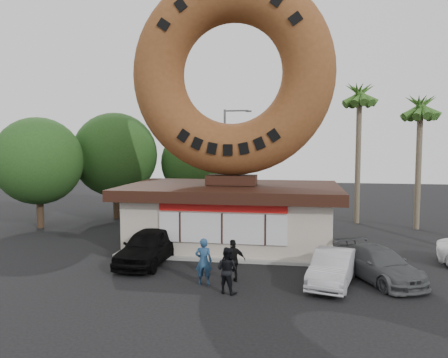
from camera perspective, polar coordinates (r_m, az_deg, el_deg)
ground at (r=17.89m, az=-1.86°, el=-13.15°), size 90.00×90.00×0.00m
donut_shop at (r=23.23m, az=1.00°, el=-4.50°), size 11.20×7.20×3.80m
giant_donut at (r=23.22m, az=1.04°, el=13.61°), size 10.56×2.69×10.56m
tree_west at (r=32.36m, az=-14.02°, el=3.09°), size 6.00×6.00×7.65m
tree_mid at (r=32.57m, az=-3.66°, el=2.14°), size 5.20×5.20×6.63m
tree_far at (r=30.47m, az=-23.07°, el=2.17°), size 5.60×5.60×7.14m
palm_near at (r=31.12m, az=17.28°, el=9.91°), size 2.60×2.60×9.75m
palm_far at (r=30.26m, az=24.28°, el=8.09°), size 2.60×2.60×8.75m
street_lamp at (r=33.12m, az=0.35°, el=2.99°), size 2.11×0.20×8.00m
person_left at (r=17.23m, az=-2.68°, el=-10.70°), size 0.69×0.47×1.82m
person_center at (r=16.30m, az=0.39°, el=-11.81°), size 1.01×0.91×1.71m
person_right at (r=17.56m, az=1.22°, el=-10.62°), size 1.07×0.75×1.69m
car_black at (r=20.41m, az=-9.94°, el=-8.67°), size 2.04×4.70×1.58m
car_silver at (r=17.82m, az=14.00°, el=-11.16°), size 2.31×4.21×1.31m
car_grey at (r=18.85m, az=19.59°, el=-10.44°), size 3.58×4.82×1.30m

